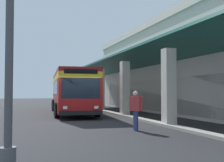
# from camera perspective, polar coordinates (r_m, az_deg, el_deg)

# --- Properties ---
(ground) EXTENTS (120.00, 120.00, 0.00)m
(ground) POSITION_cam_1_polar(r_m,az_deg,el_deg) (19.04, 17.91, -7.10)
(ground) COLOR #262628
(curb_strip) EXTENTS (35.91, 0.50, 0.12)m
(curb_strip) POSITION_cam_1_polar(r_m,az_deg,el_deg) (19.22, 2.05, -6.98)
(curb_strip) COLOR #9E998E
(curb_strip) RESTS_ON ground
(transit_bus) EXTENTS (11.38, 3.51, 3.34)m
(transit_bus) POSITION_cam_1_polar(r_m,az_deg,el_deg) (21.54, -8.20, -1.68)
(transit_bus) COLOR maroon
(transit_bus) RESTS_ON ground
(pedestrian) EXTENTS (0.60, 0.48, 1.68)m
(pedestrian) POSITION_cam_1_polar(r_m,az_deg,el_deg) (11.88, 4.88, -5.61)
(pedestrian) COLOR navy
(pedestrian) RESTS_ON ground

